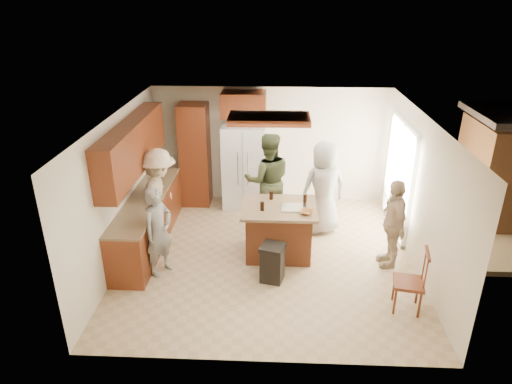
{
  "coord_description": "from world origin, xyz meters",
  "views": [
    {
      "loc": [
        0.12,
        -6.91,
        4.32
      ],
      "look_at": [
        -0.21,
        0.21,
        1.15
      ],
      "focal_mm": 32.0,
      "sensor_mm": 36.0,
      "label": 1
    }
  ],
  "objects_px": {
    "refrigerator": "(244,166)",
    "trash_bin": "(273,262)",
    "person_front_left": "(158,232)",
    "person_side_right": "(393,223)",
    "spindle_chair": "(410,283)",
    "person_behind_left": "(268,181)",
    "kitchen_island": "(279,230)",
    "person_counter": "(160,197)",
    "person_behind_right": "(324,188)"
  },
  "relations": [
    {
      "from": "person_behind_right",
      "to": "trash_bin",
      "type": "relative_size",
      "value": 2.88
    },
    {
      "from": "trash_bin",
      "to": "refrigerator",
      "type": "bearing_deg",
      "value": 102.95
    },
    {
      "from": "person_counter",
      "to": "person_behind_left",
      "type": "bearing_deg",
      "value": -69.33
    },
    {
      "from": "spindle_chair",
      "to": "person_side_right",
      "type": "bearing_deg",
      "value": 90.26
    },
    {
      "from": "refrigerator",
      "to": "spindle_chair",
      "type": "distance_m",
      "value": 4.38
    },
    {
      "from": "person_side_right",
      "to": "kitchen_island",
      "type": "relative_size",
      "value": 1.21
    },
    {
      "from": "person_side_right",
      "to": "spindle_chair",
      "type": "relative_size",
      "value": 1.56
    },
    {
      "from": "person_front_left",
      "to": "trash_bin",
      "type": "height_order",
      "value": "person_front_left"
    },
    {
      "from": "refrigerator",
      "to": "trash_bin",
      "type": "height_order",
      "value": "refrigerator"
    },
    {
      "from": "refrigerator",
      "to": "person_behind_left",
      "type": "bearing_deg",
      "value": -59.72
    },
    {
      "from": "person_behind_right",
      "to": "person_counter",
      "type": "xyz_separation_m",
      "value": [
        -3.0,
        -0.51,
        -0.01
      ]
    },
    {
      "from": "person_front_left",
      "to": "person_side_right",
      "type": "xyz_separation_m",
      "value": [
        3.83,
        0.43,
        0.01
      ]
    },
    {
      "from": "person_behind_left",
      "to": "person_behind_right",
      "type": "bearing_deg",
      "value": 161.8
    },
    {
      "from": "person_front_left",
      "to": "person_behind_left",
      "type": "xyz_separation_m",
      "value": [
        1.72,
        1.78,
        0.18
      ]
    },
    {
      "from": "person_counter",
      "to": "person_side_right",
      "type": "bearing_deg",
      "value": -98.63
    },
    {
      "from": "person_behind_right",
      "to": "person_side_right",
      "type": "relative_size",
      "value": 1.17
    },
    {
      "from": "person_front_left",
      "to": "person_side_right",
      "type": "relative_size",
      "value": 0.98
    },
    {
      "from": "person_front_left",
      "to": "person_behind_right",
      "type": "relative_size",
      "value": 0.84
    },
    {
      "from": "refrigerator",
      "to": "trash_bin",
      "type": "bearing_deg",
      "value": -77.05
    },
    {
      "from": "person_behind_left",
      "to": "person_counter",
      "type": "height_order",
      "value": "person_behind_left"
    },
    {
      "from": "person_behind_left",
      "to": "trash_bin",
      "type": "distance_m",
      "value": 2.02
    },
    {
      "from": "person_behind_left",
      "to": "person_front_left",
      "type": "bearing_deg",
      "value": 39.3
    },
    {
      "from": "refrigerator",
      "to": "spindle_chair",
      "type": "height_order",
      "value": "refrigerator"
    },
    {
      "from": "person_front_left",
      "to": "person_side_right",
      "type": "distance_m",
      "value": 3.85
    },
    {
      "from": "person_behind_right",
      "to": "spindle_chair",
      "type": "distance_m",
      "value": 2.62
    },
    {
      "from": "spindle_chair",
      "to": "person_behind_right",
      "type": "bearing_deg",
      "value": 114.15
    },
    {
      "from": "person_counter",
      "to": "spindle_chair",
      "type": "height_order",
      "value": "person_counter"
    },
    {
      "from": "person_front_left",
      "to": "trash_bin",
      "type": "distance_m",
      "value": 1.9
    },
    {
      "from": "person_behind_left",
      "to": "kitchen_island",
      "type": "distance_m",
      "value": 1.23
    },
    {
      "from": "trash_bin",
      "to": "spindle_chair",
      "type": "xyz_separation_m",
      "value": [
        1.99,
        -0.65,
        0.13
      ]
    },
    {
      "from": "person_behind_right",
      "to": "person_side_right",
      "type": "xyz_separation_m",
      "value": [
        1.05,
        -1.14,
        -0.13
      ]
    },
    {
      "from": "person_front_left",
      "to": "kitchen_island",
      "type": "distance_m",
      "value": 2.07
    },
    {
      "from": "person_behind_right",
      "to": "kitchen_island",
      "type": "bearing_deg",
      "value": 27.11
    },
    {
      "from": "person_behind_left",
      "to": "refrigerator",
      "type": "relative_size",
      "value": 1.05
    },
    {
      "from": "person_side_right",
      "to": "kitchen_island",
      "type": "bearing_deg",
      "value": -100.95
    },
    {
      "from": "kitchen_island",
      "to": "spindle_chair",
      "type": "distance_m",
      "value": 2.39
    },
    {
      "from": "person_front_left",
      "to": "trash_bin",
      "type": "relative_size",
      "value": 2.42
    },
    {
      "from": "person_counter",
      "to": "spindle_chair",
      "type": "distance_m",
      "value": 4.48
    },
    {
      "from": "person_behind_left",
      "to": "person_behind_right",
      "type": "relative_size",
      "value": 1.04
    },
    {
      "from": "person_behind_right",
      "to": "person_counter",
      "type": "relative_size",
      "value": 1.01
    },
    {
      "from": "person_behind_right",
      "to": "kitchen_island",
      "type": "xyz_separation_m",
      "value": [
        -0.84,
        -0.9,
        -0.43
      ]
    },
    {
      "from": "person_front_left",
      "to": "person_counter",
      "type": "bearing_deg",
      "value": 42.77
    },
    {
      "from": "person_front_left",
      "to": "person_behind_left",
      "type": "distance_m",
      "value": 2.48
    },
    {
      "from": "spindle_chair",
      "to": "person_front_left",
      "type": "bearing_deg",
      "value": 168.33
    },
    {
      "from": "refrigerator",
      "to": "trash_bin",
      "type": "distance_m",
      "value": 2.94
    },
    {
      "from": "person_front_left",
      "to": "refrigerator",
      "type": "relative_size",
      "value": 0.85
    },
    {
      "from": "person_behind_left",
      "to": "person_side_right",
      "type": "distance_m",
      "value": 2.51
    },
    {
      "from": "person_behind_right",
      "to": "kitchen_island",
      "type": "distance_m",
      "value": 1.3
    },
    {
      "from": "person_front_left",
      "to": "person_counter",
      "type": "relative_size",
      "value": 0.85
    },
    {
      "from": "person_behind_left",
      "to": "spindle_chair",
      "type": "distance_m",
      "value": 3.37
    }
  ]
}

